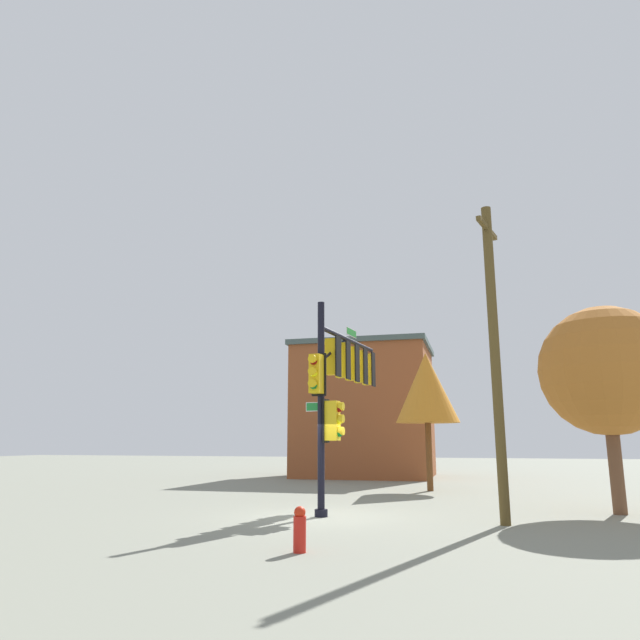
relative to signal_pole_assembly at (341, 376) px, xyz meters
name	(u,v)px	position (x,y,z in m)	size (l,w,h in m)	color
ground_plane	(321,517)	(-1.53, 0.24, -4.04)	(120.00, 120.00, 0.00)	gray
signal_pole_assembly	(341,376)	(0.00, 0.00, 0.00)	(5.41, 1.31, 6.06)	black
utility_pole	(495,352)	(-1.96, -4.58, 0.29)	(1.77, 0.59, 8.34)	brown
fire_hydrant	(300,529)	(-6.66, -0.70, -3.62)	(0.33, 0.24, 0.83)	red
tree_near	(606,371)	(1.15, -7.83, 0.05)	(3.85, 3.85, 6.03)	brown
tree_mid	(427,388)	(7.76, -2.03, 0.25)	(2.71, 2.71, 5.82)	brown
brick_building	(366,410)	(16.98, 2.36, -0.14)	(7.14, 7.92, 7.76)	brown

